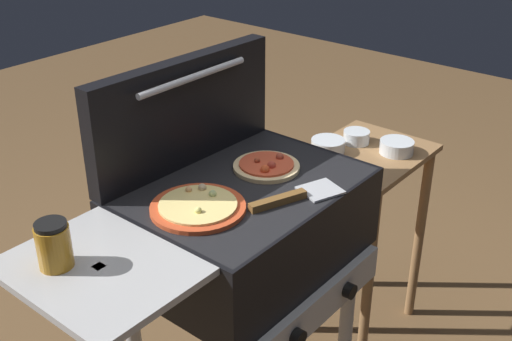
% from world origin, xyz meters
% --- Properties ---
extents(grill, '(0.96, 0.53, 0.90)m').
position_xyz_m(grill, '(-0.01, -0.00, 0.76)').
color(grill, black).
rests_on(grill, ground_plane).
extents(grill_lid_open, '(0.63, 0.09, 0.30)m').
position_xyz_m(grill_lid_open, '(0.00, 0.21, 1.05)').
color(grill_lid_open, black).
rests_on(grill_lid_open, grill).
extents(pizza_pepperoni, '(0.19, 0.19, 0.03)m').
position_xyz_m(pizza_pepperoni, '(0.11, 0.01, 0.91)').
color(pizza_pepperoni, beige).
rests_on(pizza_pepperoni, grill).
extents(pizza_cheese, '(0.24, 0.24, 0.03)m').
position_xyz_m(pizza_cheese, '(-0.17, -0.00, 0.91)').
color(pizza_cheese, '#C64723').
rests_on(pizza_cheese, grill).
extents(sauce_jar, '(0.07, 0.07, 0.11)m').
position_xyz_m(sauce_jar, '(-0.53, 0.07, 0.95)').
color(sauce_jar, '#B77A1E').
rests_on(sauce_jar, grill).
extents(spatula, '(0.26, 0.14, 0.02)m').
position_xyz_m(spatula, '(0.02, -0.15, 0.91)').
color(spatula, '#B7BABF').
rests_on(spatula, grill).
extents(prep_table, '(0.44, 0.36, 0.75)m').
position_xyz_m(prep_table, '(0.66, 0.00, 0.54)').
color(prep_table, olive).
rests_on(prep_table, ground_plane).
extents(topping_bowl_near, '(0.09, 0.09, 0.04)m').
position_xyz_m(topping_bowl_near, '(0.70, 0.07, 0.77)').
color(topping_bowl_near, silver).
rests_on(topping_bowl_near, prep_table).
extents(topping_bowl_far, '(0.12, 0.12, 0.04)m').
position_xyz_m(topping_bowl_far, '(0.71, -0.08, 0.77)').
color(topping_bowl_far, silver).
rests_on(topping_bowl_far, prep_table).
extents(topping_bowl_middle, '(0.12, 0.12, 0.04)m').
position_xyz_m(topping_bowl_middle, '(0.57, 0.11, 0.77)').
color(topping_bowl_middle, silver).
rests_on(topping_bowl_middle, prep_table).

